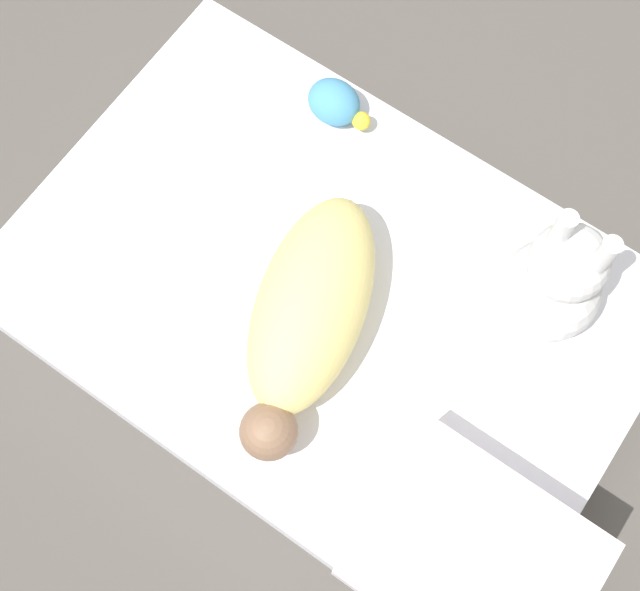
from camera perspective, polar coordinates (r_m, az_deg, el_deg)
name	(u,v)px	position (r m, az deg, el deg)	size (l,w,h in m)	color
ground_plane	(327,315)	(1.83, 0.45, -1.23)	(12.00, 12.00, 0.00)	#514C47
bed_mattress	(327,303)	(1.76, 0.47, -0.52)	(1.20, 0.81, 0.14)	white
swaddled_baby	(309,312)	(1.59, -0.71, -1.06)	(0.32, 0.52, 0.16)	#EFDB7F
pillow	(474,560)	(1.56, 9.84, -16.33)	(0.37, 0.30, 0.10)	white
bunny_plush	(554,283)	(1.61, 14.76, 0.80)	(0.19, 0.19, 0.36)	white
turtle_plush	(335,103)	(1.82, 1.00, 12.22)	(0.14, 0.09, 0.09)	#4C99C6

